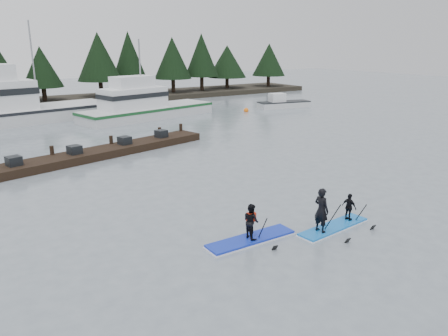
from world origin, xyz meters
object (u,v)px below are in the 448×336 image
fishing_boat_large (7,115)px  paddleboard_duo (331,215)px  fishing_boat_medium (145,112)px  floating_dock (105,152)px  paddleboard_solo (251,230)px

fishing_boat_large → paddleboard_duo: size_ratio=5.33×
fishing_boat_large → fishing_boat_medium: bearing=-27.7°
floating_dock → fishing_boat_large: bearing=88.9°
fishing_boat_medium → floating_dock: 14.23m
fishing_boat_large → paddleboard_duo: fishing_boat_large is taller
paddleboard_solo → fishing_boat_medium: bearing=74.6°
fishing_boat_large → floating_dock: 15.98m
fishing_boat_large → paddleboard_solo: (3.69, -30.44, -0.30)m
paddleboard_solo → paddleboard_duo: 3.22m
fishing_boat_large → floating_dock: fishing_boat_large is taller
fishing_boat_large → paddleboard_duo: 32.04m
fishing_boat_large → floating_dock: size_ratio=1.22×
paddleboard_solo → paddleboard_duo: bearing=-15.4°
fishing_boat_large → fishing_boat_medium: (11.24, -3.73, -0.18)m
floating_dock → paddleboard_solo: 14.84m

